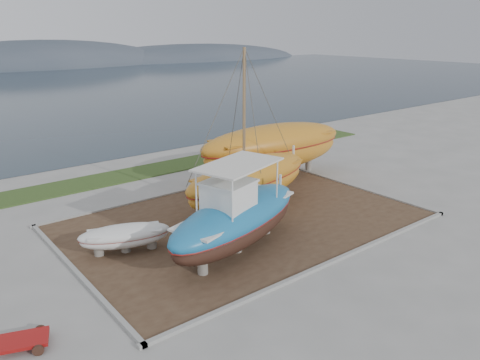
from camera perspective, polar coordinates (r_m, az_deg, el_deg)
ground at (r=22.51m, az=6.96°, el=-8.12°), size 140.00×140.00×0.00m
dirt_patch at (r=25.18m, az=0.49°, el=-4.98°), size 18.00×12.00×0.06m
curb_frame at (r=25.17m, az=0.49°, el=-4.88°), size 18.60×12.60×0.15m
grass_strip at (r=34.37m, az=-11.63°, el=1.01°), size 44.00×3.00×0.08m
blue_caique at (r=20.98m, az=-0.36°, el=-3.54°), size 9.13×5.15×4.19m
white_dinghy at (r=22.19m, az=-13.83°, el=-6.99°), size 4.41×2.86×1.24m
orange_sailboat at (r=25.21m, az=1.20°, el=5.75°), size 9.45×4.11×8.91m
orange_bare_hull at (r=31.58m, az=4.08°, el=3.32°), size 11.38×4.25×3.65m
red_trailer at (r=17.46m, az=-24.96°, el=-17.60°), size 2.65×1.93×0.34m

